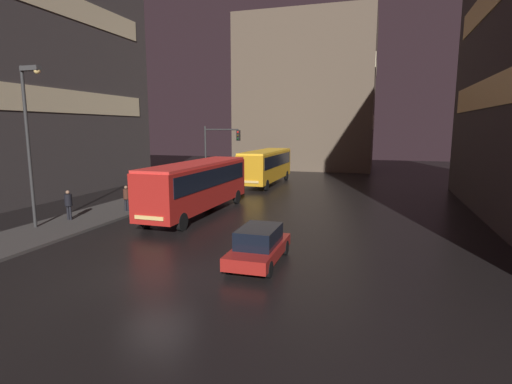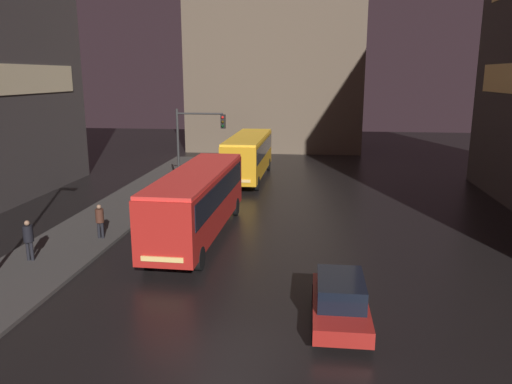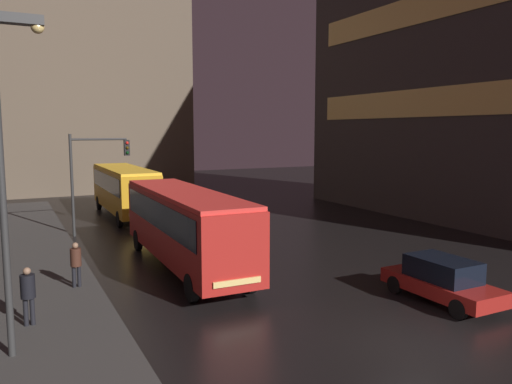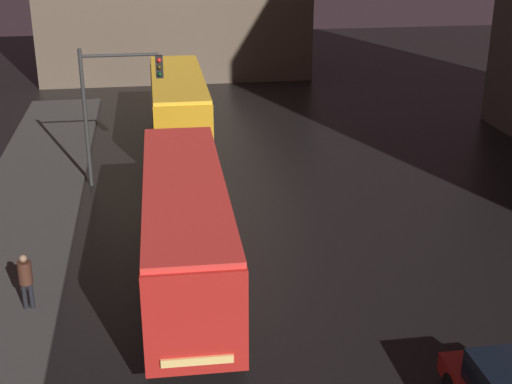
% 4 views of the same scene
% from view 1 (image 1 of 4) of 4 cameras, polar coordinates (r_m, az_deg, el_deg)
% --- Properties ---
extents(ground_plane, '(120.00, 120.00, 0.00)m').
position_cam_1_polar(ground_plane, '(15.95, -13.93, -11.46)').
color(ground_plane, black).
extents(sidewalk_left, '(4.00, 48.00, 0.15)m').
position_cam_1_polar(sidewalk_left, '(28.82, -19.11, -2.29)').
color(sidewalk_left, '#3D3A38').
rests_on(sidewalk_left, ground).
extents(building_left_tower, '(10.07, 23.51, 21.73)m').
position_cam_1_polar(building_left_tower, '(38.96, -31.54, 15.70)').
color(building_left_tower, '#383333').
rests_on(building_left_tower, ground).
extents(building_far_backdrop, '(18.07, 12.00, 20.14)m').
position_cam_1_polar(building_far_backdrop, '(57.41, 7.33, 13.61)').
color(building_far_backdrop, brown).
rests_on(building_far_backdrop, ground).
extents(bus_near, '(2.67, 11.26, 3.36)m').
position_cam_1_polar(bus_near, '(25.93, -8.39, 1.36)').
color(bus_near, '#AD1E19').
rests_on(bus_near, ground).
extents(bus_far, '(2.63, 10.58, 3.36)m').
position_cam_1_polar(bus_far, '(39.21, 1.44, 4.07)').
color(bus_far, orange).
rests_on(bus_far, ground).
extents(car_taxi, '(1.81, 4.25, 1.54)m').
position_cam_1_polar(car_taxi, '(16.52, 0.43, -7.61)').
color(car_taxi, maroon).
rests_on(car_taxi, ground).
extents(pedestrian_near, '(0.51, 0.51, 1.67)m').
position_cam_1_polar(pedestrian_near, '(27.39, -18.04, -0.53)').
color(pedestrian_near, black).
rests_on(pedestrian_near, sidewalk_left).
extents(pedestrian_mid, '(0.46, 0.46, 1.76)m').
position_cam_1_polar(pedestrian_mid, '(25.99, -25.23, -1.30)').
color(pedestrian_mid, black).
rests_on(pedestrian_mid, sidewalk_left).
extents(traffic_light_main, '(3.29, 0.35, 5.70)m').
position_cam_1_polar(traffic_light_main, '(34.89, -5.48, 6.38)').
color(traffic_light_main, '#2D2D2D').
rests_on(traffic_light_main, ground).
extents(street_lamp_sidewalk, '(1.25, 0.36, 8.56)m').
position_cam_1_polar(street_lamp_sidewalk, '(24.40, -29.60, 8.40)').
color(street_lamp_sidewalk, '#2D2D2D').
rests_on(street_lamp_sidewalk, sidewalk_left).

